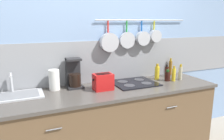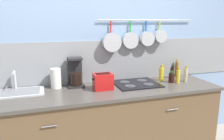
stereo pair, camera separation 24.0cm
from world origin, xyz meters
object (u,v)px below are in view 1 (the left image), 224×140
at_px(bottle_olive_oil, 167,71).
at_px(bottle_cooking_wine, 157,73).
at_px(bottle_vinegar, 174,74).
at_px(paper_towel_roll, 54,80).
at_px(bottle_sesame_oil, 167,76).
at_px(toaster, 103,82).
at_px(bottle_dish_soap, 180,73).
at_px(bottle_hot_sauce, 170,67).
at_px(coffee_maker, 74,75).

bearing_deg(bottle_olive_oil, bottle_cooking_wine, -160.73).
distance_m(bottle_cooking_wine, bottle_vinegar, 0.21).
xyz_separation_m(paper_towel_roll, bottle_cooking_wine, (1.30, -0.08, -0.02)).
distance_m(bottle_sesame_oil, bottle_olive_oil, 0.23).
distance_m(toaster, bottle_cooking_wine, 0.82).
bearing_deg(bottle_vinegar, bottle_sesame_oil, 154.33).
xyz_separation_m(bottle_dish_soap, bottle_hot_sauce, (0.06, 0.28, 0.01)).
height_order(paper_towel_roll, bottle_hot_sauce, bottle_hot_sauce).
relative_size(bottle_vinegar, bottle_dish_soap, 0.95).
height_order(bottle_vinegar, bottle_dish_soap, bottle_dish_soap).
distance_m(bottle_olive_oil, bottle_dish_soap, 0.22).
distance_m(bottle_vinegar, bottle_dish_soap, 0.12).
bearing_deg(bottle_hot_sauce, bottle_olive_oil, -148.01).
bearing_deg(bottle_cooking_wine, bottle_hot_sauce, 24.22).
bearing_deg(bottle_vinegar, bottle_hot_sauce, 59.04).
bearing_deg(bottle_cooking_wine, bottle_vinegar, -45.72).
xyz_separation_m(bottle_cooking_wine, bottle_sesame_oil, (0.08, -0.12, -0.03)).
xyz_separation_m(bottle_cooking_wine, bottle_olive_oil, (0.21, 0.07, -0.02)).
xyz_separation_m(toaster, bottle_hot_sauce, (1.13, 0.28, 0.01)).
height_order(bottle_vinegar, bottle_olive_oil, bottle_vinegar).
bearing_deg(bottle_cooking_wine, bottle_dish_soap, -26.69).
distance_m(bottle_cooking_wine, bottle_hot_sauce, 0.36).
distance_m(paper_towel_roll, bottle_sesame_oil, 1.40).
relative_size(bottle_olive_oil, bottle_hot_sauce, 0.71).
bearing_deg(toaster, paper_towel_roll, 156.60).
height_order(toaster, bottle_dish_soap, bottle_dish_soap).
xyz_separation_m(toaster, bottle_olive_oil, (1.02, 0.21, -0.02)).
relative_size(paper_towel_roll, bottle_hot_sauce, 0.96).
xyz_separation_m(bottle_vinegar, bottle_dish_soap, (0.12, 0.02, 0.00)).
height_order(paper_towel_roll, bottle_vinegar, paper_towel_roll).
bearing_deg(bottle_sesame_oil, bottle_vinegar, -25.67).
distance_m(coffee_maker, bottle_dish_soap, 1.37).
relative_size(bottle_cooking_wine, bottle_olive_oil, 1.23).
xyz_separation_m(bottle_vinegar, bottle_hot_sauce, (0.18, 0.30, 0.02)).
distance_m(coffee_maker, toaster, 0.36).
height_order(paper_towel_roll, coffee_maker, coffee_maker).
height_order(paper_towel_roll, bottle_dish_soap, paper_towel_roll).
bearing_deg(paper_towel_roll, bottle_dish_soap, -7.71).
distance_m(toaster, bottle_vinegar, 0.96).
distance_m(toaster, bottle_sesame_oil, 0.89).
bearing_deg(toaster, bottle_sesame_oil, 1.20).
xyz_separation_m(bottle_cooking_wine, bottle_dish_soap, (0.27, -0.13, -0.00)).
bearing_deg(toaster, bottle_hot_sauce, 14.00).
relative_size(toaster, bottle_olive_oil, 1.36).
height_order(coffee_maker, bottle_hot_sauce, coffee_maker).
height_order(coffee_maker, bottle_dish_soap, coffee_maker).
bearing_deg(bottle_olive_oil, paper_towel_roll, 179.79).
height_order(toaster, bottle_hot_sauce, bottle_hot_sauce).
bearing_deg(paper_towel_roll, bottle_hot_sauce, 2.41).
bearing_deg(coffee_maker, paper_towel_roll, -177.16).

